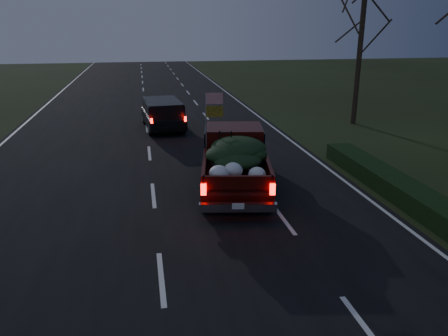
{
  "coord_description": "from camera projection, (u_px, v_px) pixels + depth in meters",
  "views": [
    {
      "loc": [
        -0.2,
        -8.47,
        5.31
      ],
      "look_at": [
        2.07,
        3.53,
        1.3
      ],
      "focal_mm": 35.0,
      "sensor_mm": 36.0,
      "label": 1
    }
  ],
  "objects": [
    {
      "name": "ground",
      "position": [
        161.0,
        279.0,
        9.6
      ],
      "size": [
        120.0,
        120.0,
        0.0
      ],
      "primitive_type": "plane",
      "color": "black",
      "rests_on": "ground"
    },
    {
      "name": "road_asphalt",
      "position": [
        161.0,
        278.0,
        9.59
      ],
      "size": [
        14.0,
        120.0,
        0.02
      ],
      "primitive_type": "cube",
      "color": "black",
      "rests_on": "ground"
    },
    {
      "name": "hedge_row",
      "position": [
        406.0,
        193.0,
        13.68
      ],
      "size": [
        1.0,
        10.0,
        0.6
      ],
      "primitive_type": "cube",
      "color": "black",
      "rests_on": "ground"
    },
    {
      "name": "bare_tree_far",
      "position": [
        362.0,
        27.0,
        23.07
      ],
      "size": [
        3.6,
        3.6,
        7.0
      ],
      "color": "black",
      "rests_on": "ground"
    },
    {
      "name": "pickup_truck",
      "position": [
        235.0,
        157.0,
        14.71
      ],
      "size": [
        3.02,
        5.77,
        2.88
      ],
      "rotation": [
        0.0,
        0.0,
        -0.18
      ],
      "color": "#3C0B08",
      "rests_on": "ground"
    },
    {
      "name": "lead_suv",
      "position": [
        163.0,
        111.0,
        23.08
      ],
      "size": [
        2.2,
        4.53,
        1.26
      ],
      "rotation": [
        0.0,
        0.0,
        0.09
      ],
      "color": "black",
      "rests_on": "ground"
    }
  ]
}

